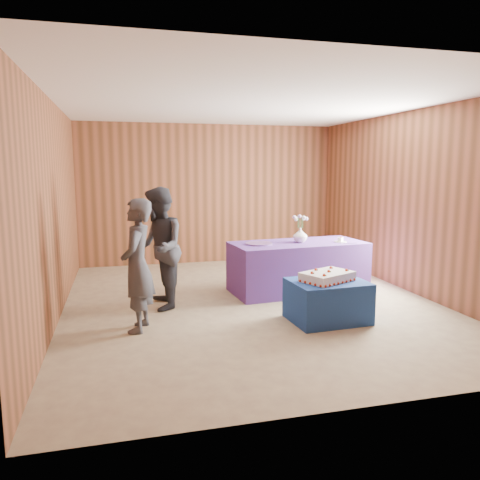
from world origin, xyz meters
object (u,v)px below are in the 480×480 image
object	(u,v)px
sheet_cake	(327,276)
guest_left	(137,266)
vase	(300,235)
cake_table	(327,301)
guest_right	(159,249)
serving_table	(298,267)

from	to	relation	value
sheet_cake	guest_left	size ratio (longest dim) A/B	0.49
guest_left	vase	bearing A→B (deg)	129.79
cake_table	guest_right	distance (m)	2.28
guest_left	guest_right	world-z (taller)	guest_right
guest_left	cake_table	bearing A→B (deg)	98.08
guest_right	cake_table	bearing A→B (deg)	61.12
guest_right	guest_left	bearing A→B (deg)	-21.25
serving_table	vase	xyz separation A→B (m)	(0.03, 0.00, 0.48)
sheet_cake	vase	xyz separation A→B (m)	(0.20, 1.41, 0.30)
cake_table	vase	bearing A→B (deg)	78.86
serving_table	vase	bearing A→B (deg)	3.89
cake_table	serving_table	size ratio (longest dim) A/B	0.45
serving_table	guest_left	distance (m)	2.71
sheet_cake	vase	world-z (taller)	vase
cake_table	sheet_cake	world-z (taller)	sheet_cake
vase	guest_right	world-z (taller)	guest_right
vase	guest_right	size ratio (longest dim) A/B	0.14
cake_table	guest_right	xyz separation A→B (m)	(-1.94, 1.05, 0.56)
guest_left	serving_table	bearing A→B (deg)	129.99
serving_table	guest_left	bearing A→B (deg)	-158.84
cake_table	serving_table	world-z (taller)	serving_table
cake_table	vase	distance (m)	1.55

